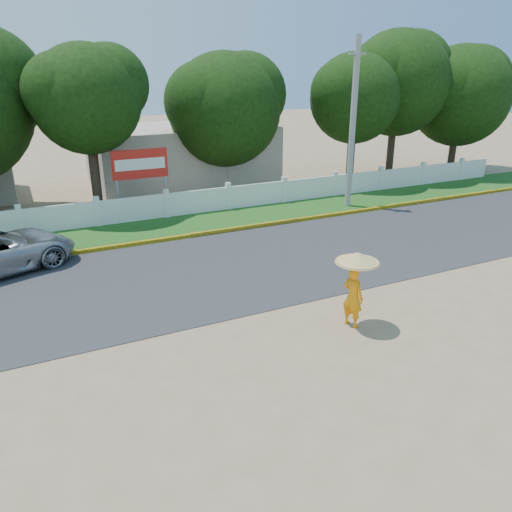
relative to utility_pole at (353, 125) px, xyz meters
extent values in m
plane|color=#9E8460|center=(-8.47, -9.25, -3.85)|extent=(120.00, 120.00, 0.00)
cube|color=#38383A|center=(-8.47, -4.75, -3.84)|extent=(60.00, 7.00, 0.02)
cube|color=#2D601E|center=(-8.47, 0.50, -3.84)|extent=(60.00, 3.50, 0.03)
cube|color=yellow|center=(-8.47, -1.20, -3.77)|extent=(40.00, 0.18, 0.16)
cube|color=silver|center=(-8.47, 1.95, -3.30)|extent=(40.00, 0.10, 1.10)
cube|color=#B7AD99|center=(-5.47, 8.75, -2.25)|extent=(10.00, 6.00, 3.20)
cylinder|color=gray|center=(0.00, 0.00, 0.00)|extent=(0.28, 0.28, 7.71)
imported|color=orange|center=(-6.96, -9.90, -3.03)|extent=(0.56, 0.69, 1.65)
cylinder|color=gray|center=(-6.91, -9.90, -2.40)|extent=(0.02, 0.02, 1.07)
cone|color=tan|center=(-6.91, -9.90, -1.94)|extent=(1.13, 1.13, 0.27)
cylinder|color=gray|center=(-10.36, 3.05, -2.85)|extent=(0.12, 0.12, 2.00)
cylinder|color=gray|center=(-8.16, 3.05, -2.85)|extent=(0.12, 0.12, 2.00)
cube|color=red|center=(-9.26, 3.05, -1.55)|extent=(2.50, 0.12, 1.30)
cube|color=silver|center=(-9.26, 2.99, -1.55)|extent=(2.25, 0.02, 0.49)
cylinder|color=#473828|center=(10.95, 4.09, -2.35)|extent=(0.44, 0.44, 3.01)
sphere|color=#193A0D|center=(10.95, 4.09, 0.82)|extent=(6.04, 6.04, 6.04)
cylinder|color=#473828|center=(-11.09, 4.13, -1.97)|extent=(0.44, 0.44, 3.76)
sphere|color=#193A0D|center=(-11.09, 4.13, 1.20)|extent=(4.70, 4.70, 4.70)
cylinder|color=#473828|center=(-3.90, 5.97, -2.55)|extent=(0.44, 0.44, 2.60)
sphere|color=#193A0D|center=(-3.90, 5.97, 0.37)|extent=(5.91, 5.91, 5.91)
cylinder|color=#473828|center=(6.57, 4.85, -1.97)|extent=(0.44, 0.44, 3.78)
sphere|color=#193A0D|center=(6.57, 4.85, 1.58)|extent=(6.03, 6.03, 6.03)
cylinder|color=#473828|center=(3.03, 4.09, -2.16)|extent=(0.44, 0.44, 3.39)
sphere|color=#193A0D|center=(3.03, 4.09, 0.88)|extent=(4.88, 4.88, 4.88)
camera|label=1|loc=(-14.30, -19.30, 2.58)|focal=35.00mm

